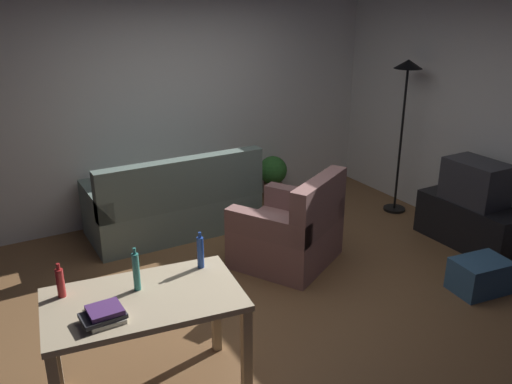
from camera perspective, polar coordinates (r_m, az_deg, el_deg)
ground_plane at (r=4.92m, az=1.90°, el=-10.32°), size 5.20×4.40×0.02m
wall_rear at (r=6.31m, az=-8.60°, el=9.73°), size 5.20×0.10×2.70m
wall_right at (r=6.13m, az=23.49°, el=7.93°), size 0.10×4.40×2.70m
couch at (r=5.95m, az=-8.67°, el=-1.47°), size 1.82×0.84×0.92m
tv_stand at (r=6.04m, az=21.78°, el=-3.12°), size 0.44×1.10×0.48m
tv at (r=5.88m, az=22.39°, el=0.99°), size 0.41×0.60×0.44m
torchiere_lamp at (r=6.39m, az=15.64°, el=9.92°), size 0.32×0.32×1.81m
desk at (r=3.48m, az=-11.80°, el=-12.43°), size 1.28×0.85×0.76m
potted_plant at (r=6.80m, az=1.81°, el=1.86°), size 0.36×0.36×0.57m
armchair at (r=5.23m, az=3.78°, el=-4.28°), size 1.20×1.17×0.92m
storage_box at (r=5.21m, az=22.76°, el=-8.22°), size 0.52×0.40×0.30m
bottle_red at (r=3.52m, az=-20.14°, el=-9.03°), size 0.05×0.05×0.23m
bottle_tall at (r=3.44m, az=-12.65°, el=-8.25°), size 0.04×0.04×0.29m
bottle_blue at (r=3.64m, az=-5.95°, el=-6.38°), size 0.05×0.05×0.26m
book_stack at (r=3.23m, az=-15.86°, el=-12.50°), size 0.25×0.19×0.08m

